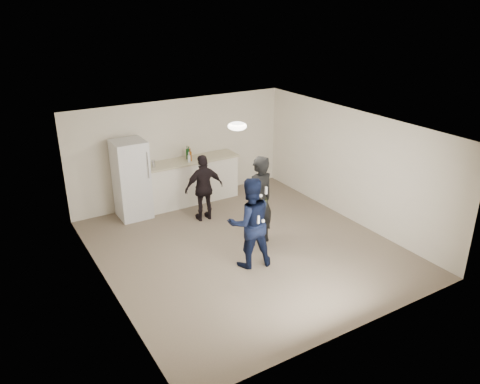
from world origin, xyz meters
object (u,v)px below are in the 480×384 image
woman (259,201)px  spectator (204,188)px  counter (186,183)px  shaker (153,164)px  fridge (131,180)px  man (250,223)px

woman → spectator: 1.63m
counter → shaker: 1.04m
shaker → counter: bearing=4.0°
fridge → shaker: 0.62m
fridge → woman: 3.09m
shaker → man: man is taller
counter → woman: size_ratio=1.39×
counter → woman: 2.68m
fridge → woman: bearing=-55.6°
woman → shaker: bearing=-71.8°
woman → spectator: (-0.43, 1.56, -0.17)m
fridge → spectator: 1.65m
counter → shaker: shaker is taller
shaker → woman: woman is taller
counter → fridge: bearing=-177.0°
shaker → woman: (1.20, -2.56, -0.24)m
fridge → shaker: size_ratio=10.59×
shaker → spectator: bearing=-52.3°
man → woman: 0.87m
counter → spectator: (-0.03, -1.05, 0.24)m
fridge → shaker: (0.55, 0.01, 0.28)m
shaker → man: bearing=-79.4°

